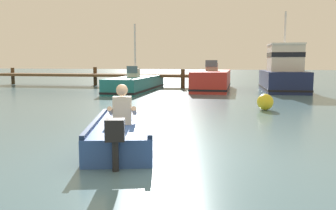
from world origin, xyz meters
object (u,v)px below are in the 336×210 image
object	(u,v)px
moored_boat_red	(212,81)
moored_boat_navy	(283,74)
mooring_buoy	(265,102)
rowboat_with_person	(123,132)
moored_boat_teal	(136,84)

from	to	relation	value
moored_boat_red	moored_boat_navy	world-z (taller)	moored_boat_navy
mooring_buoy	rowboat_with_person	bearing A→B (deg)	-118.54
rowboat_with_person	mooring_buoy	bearing A→B (deg)	61.46
moored_boat_navy	rowboat_with_person	bearing A→B (deg)	-108.56
rowboat_with_person	moored_boat_red	xyz separation A→B (m)	(0.69, 13.54, 0.26)
rowboat_with_person	moored_boat_teal	world-z (taller)	moored_boat_teal
rowboat_with_person	moored_boat_red	bearing A→B (deg)	87.09
rowboat_with_person	moored_boat_red	distance (m)	13.56
rowboat_with_person	mooring_buoy	size ratio (longest dim) A/B	6.88
moored_boat_red	moored_boat_navy	xyz separation A→B (m)	(3.77, -0.27, 0.41)
moored_boat_teal	moored_boat_navy	size ratio (longest dim) A/B	1.36
moored_boat_red	moored_boat_navy	size ratio (longest dim) A/B	1.21
moored_boat_red	moored_boat_navy	distance (m)	3.80
moored_boat_teal	moored_boat_navy	distance (m)	7.84
rowboat_with_person	moored_boat_navy	xyz separation A→B (m)	(4.45, 13.27, 0.67)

